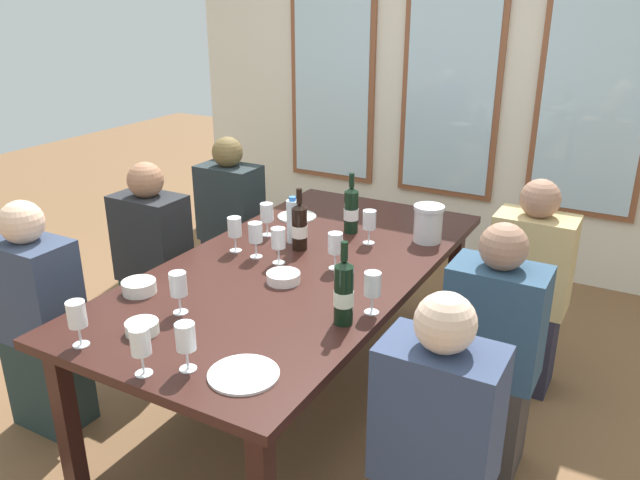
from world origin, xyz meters
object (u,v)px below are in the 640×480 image
water_bottle (293,221)px  wine_glass_10 (235,229)px  seated_person_2 (40,324)px  seated_person_3 (434,456)px  wine_glass_2 (369,221)px  wine_glass_4 (267,214)px  tasting_bowl_2 (283,277)px  tasting_bowl_1 (139,287)px  wine_bottle_0 (344,292)px  wine_glass_1 (372,285)px  wine_bottle_2 (299,226)px  dining_table (297,278)px  wine_glass_7 (178,286)px  seated_person_1 (491,357)px  metal_pitcher (428,223)px  wine_glass_6 (77,316)px  wine_glass_3 (278,240)px  wine_glass_0 (335,245)px  seated_person_0 (154,266)px  white_plate_1 (297,217)px  seated_person_5 (528,292)px  white_plate_0 (244,374)px  wine_glass_8 (140,342)px  wine_glass_9 (185,338)px  wine_bottle_1 (351,210)px  tasting_bowl_0 (142,327)px  seated_person_4 (231,227)px  wine_glass_5 (255,234)px

water_bottle → wine_glass_10: (-0.18, -0.24, 0.00)m
seated_person_2 → seated_person_3: same height
wine_glass_2 → wine_glass_4: bearing=-163.1°
tasting_bowl_2 → seated_person_2: bearing=-151.4°
tasting_bowl_1 → wine_glass_10: wine_glass_10 is taller
wine_bottle_0 → wine_glass_1: 0.14m
wine_bottle_2 → wine_glass_4: wine_bottle_2 is taller
wine_bottle_0 → wine_glass_4: bearing=140.3°
wine_bottle_0 → dining_table: bearing=138.6°
wine_glass_7 → seated_person_1: seated_person_1 is taller
wine_bottle_2 → wine_glass_2: bearing=41.6°
wine_glass_2 → seated_person_3: 1.38m
metal_pitcher → wine_glass_6: 1.74m
wine_glass_3 → wine_glass_7: bearing=-97.0°
tasting_bowl_2 → wine_bottle_0: bearing=-26.7°
seated_person_2 → wine_glass_0: bearing=34.9°
dining_table → seated_person_0: size_ratio=1.97×
wine_glass_7 → metal_pitcher: bearing=64.3°
white_plate_1 → wine_bottle_0: wine_bottle_0 is taller
seated_person_5 → wine_bottle_0: bearing=-114.4°
white_plate_0 → wine_glass_8: size_ratio=1.39×
wine_bottle_2 → wine_glass_9: wine_bottle_2 is taller
wine_glass_6 → seated_person_3: seated_person_3 is taller
wine_glass_9 → wine_glass_10: (-0.48, 0.93, -0.00)m
white_plate_0 → wine_bottle_1: 1.42m
white_plate_0 → seated_person_5: seated_person_5 is taller
white_plate_1 → seated_person_2: seated_person_2 is taller
metal_pitcher → seated_person_5: (0.51, 0.11, -0.31)m
white_plate_1 → seated_person_1: 1.42m
wine_glass_4 → wine_glass_8: size_ratio=1.00×
tasting_bowl_0 → wine_glass_0: size_ratio=0.72×
tasting_bowl_2 → wine_glass_3: 0.23m
wine_bottle_2 → wine_glass_3: size_ratio=1.79×
white_plate_1 → metal_pitcher: (0.77, 0.01, 0.09)m
seated_person_3 → wine_glass_6: bearing=-166.0°
tasting_bowl_1 → seated_person_4: bearing=111.0°
wine_bottle_0 → seated_person_0: 1.47m
seated_person_3 → wine_glass_1: bearing=135.0°
wine_bottle_0 → tasting_bowl_0: bearing=-144.9°
wine_glass_8 → seated_person_4: bearing=118.5°
wine_bottle_0 → wine_glass_3: size_ratio=1.93×
tasting_bowl_0 → wine_glass_8: (0.20, -0.20, 0.10)m
wine_glass_5 → seated_person_1: 1.20m
white_plate_1 → seated_person_4: seated_person_4 is taller
wine_bottle_2 → wine_glass_10: 0.32m
white_plate_1 → seated_person_1: size_ratio=0.20×
wine_bottle_0 → wine_glass_2: size_ratio=1.93×
water_bottle → wine_glass_5: 0.26m
seated_person_2 → seated_person_3: (1.86, 0.03, 0.00)m
white_plate_0 → seated_person_0: (-1.25, 0.89, -0.22)m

